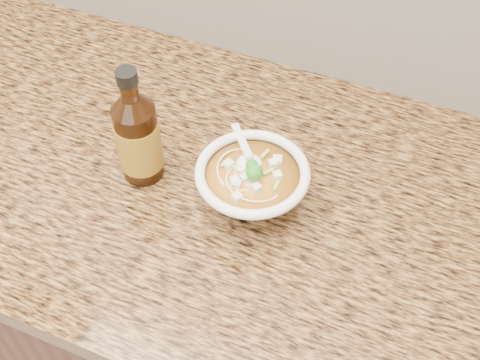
% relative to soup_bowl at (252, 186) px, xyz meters
% --- Properties ---
extents(cabinet, '(4.00, 0.65, 0.86)m').
position_rel_soup_bowl_xyz_m(cabinet, '(-0.25, 0.03, -0.51)').
color(cabinet, black).
rests_on(cabinet, ground).
extents(counter_slab, '(4.00, 0.68, 0.04)m').
position_rel_soup_bowl_xyz_m(counter_slab, '(-0.25, 0.03, -0.06)').
color(counter_slab, olive).
rests_on(counter_slab, cabinet).
extents(soup_bowl, '(0.17, 0.18, 0.10)m').
position_rel_soup_bowl_xyz_m(soup_bowl, '(0.00, 0.00, 0.00)').
color(soup_bowl, white).
rests_on(soup_bowl, counter_slab).
extents(hot_sauce_bottle, '(0.08, 0.08, 0.21)m').
position_rel_soup_bowl_xyz_m(hot_sauce_bottle, '(-0.19, -0.01, 0.04)').
color(hot_sauce_bottle, '#341807').
rests_on(hot_sauce_bottle, counter_slab).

